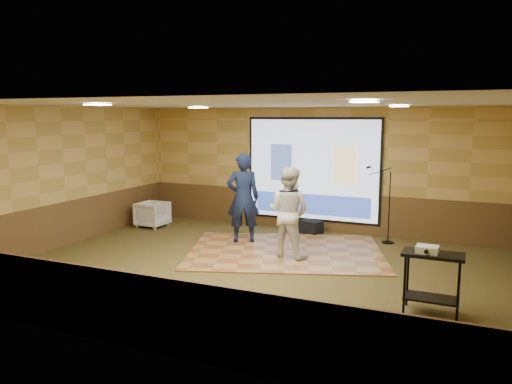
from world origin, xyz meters
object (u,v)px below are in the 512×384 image
at_px(mic_stand, 386,221).
at_px(projector_screen, 312,171).
at_px(banquet_chair, 153,214).
at_px(dance_floor, 286,251).
at_px(duffel_bag, 311,227).
at_px(av_table, 432,272).
at_px(player_left, 243,198).
at_px(player_right, 288,212).
at_px(projector, 427,249).

bearing_deg(mic_stand, projector_screen, 167.78).
relative_size(projector_screen, banquet_chair, 4.70).
height_order(dance_floor, duffel_bag, duffel_bag).
relative_size(mic_stand, banquet_chair, 2.42).
bearing_deg(av_table, banquet_chair, 155.97).
bearing_deg(duffel_bag, player_left, -127.99).
xyz_separation_m(player_right, duffel_bag, (-0.20, 2.16, -0.76)).
height_order(dance_floor, player_left, player_left).
distance_m(dance_floor, av_table, 3.78).
distance_m(av_table, mic_stand, 4.01).
bearing_deg(mic_stand, banquet_chair, -169.30).
relative_size(projector, duffel_bag, 0.60).
bearing_deg(player_left, projector_screen, -148.54).
bearing_deg(av_table, mic_stand, 108.10).
bearing_deg(projector_screen, dance_floor, -87.26).
distance_m(projector_screen, duffel_bag, 1.37).
bearing_deg(duffel_bag, projector_screen, 105.41).
xyz_separation_m(player_left, mic_stand, (2.90, 1.26, -0.52)).
bearing_deg(av_table, dance_floor, 143.77).
relative_size(av_table, mic_stand, 0.52).
bearing_deg(mic_stand, dance_floor, -134.37).
height_order(projector_screen, mic_stand, projector_screen).
bearing_deg(duffel_bag, player_right, -84.78).
bearing_deg(projector, av_table, 19.87).
xyz_separation_m(player_right, mic_stand, (1.58, 1.98, -0.43)).
relative_size(av_table, projector, 2.94).
bearing_deg(av_table, player_right, 147.02).
bearing_deg(dance_floor, projector, -37.34).
bearing_deg(dance_floor, av_table, -36.23).
bearing_deg(duffel_bag, dance_floor, -89.77).
relative_size(av_table, duffel_bag, 1.76).
bearing_deg(banquet_chair, mic_stand, -80.92).
height_order(player_right, mic_stand, player_right).
bearing_deg(player_left, mic_stand, 174.94).
height_order(player_right, av_table, player_right).
height_order(dance_floor, av_table, av_table).
bearing_deg(duffel_bag, av_table, -52.88).
xyz_separation_m(av_table, banquet_chair, (-6.92, 3.08, -0.28)).
bearing_deg(av_table, player_left, 148.32).
xyz_separation_m(av_table, duffel_bag, (-3.02, 3.99, -0.45)).
xyz_separation_m(projector_screen, player_right, (0.29, -2.50, -0.55)).
bearing_deg(banquet_chair, player_left, -99.04).
distance_m(mic_stand, banquet_chair, 5.72).
bearing_deg(dance_floor, banquet_chair, 167.35).
distance_m(dance_floor, banquet_chair, 4.01).
bearing_deg(dance_floor, player_left, 162.87).
height_order(projector_screen, player_left, projector_screen).
bearing_deg(av_table, duffel_bag, 127.12).
height_order(dance_floor, projector, projector).
bearing_deg(mic_stand, projector, -69.81).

